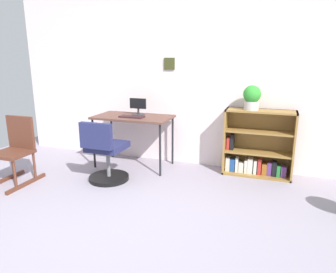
# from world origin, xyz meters

# --- Properties ---
(ground_plane) EXTENTS (6.24, 6.24, 0.00)m
(ground_plane) POSITION_xyz_m (0.00, 0.00, 0.00)
(ground_plane) COLOR #938B9A
(wall_back) EXTENTS (5.20, 0.12, 2.47)m
(wall_back) POSITION_xyz_m (-0.00, 2.15, 1.23)
(wall_back) COLOR silver
(wall_back) RESTS_ON ground_plane
(desk) EXTENTS (1.10, 0.60, 0.75)m
(desk) POSITION_xyz_m (-0.49, 1.71, 0.69)
(desk) COLOR brown
(desk) RESTS_ON ground_plane
(monitor) EXTENTS (0.25, 0.18, 0.24)m
(monitor) POSITION_xyz_m (-0.46, 1.82, 0.86)
(monitor) COLOR #262628
(monitor) RESTS_ON desk
(keyboard) EXTENTS (0.35, 0.15, 0.02)m
(keyboard) POSITION_xyz_m (-0.46, 1.62, 0.76)
(keyboard) COLOR #321B20
(keyboard) RESTS_ON desk
(office_chair) EXTENTS (0.52, 0.55, 0.81)m
(office_chair) POSITION_xyz_m (-0.57, 1.05, 0.35)
(office_chair) COLOR black
(office_chair) RESTS_ON ground_plane
(rocking_chair) EXTENTS (0.42, 0.64, 0.84)m
(rocking_chair) POSITION_xyz_m (-1.64, 0.67, 0.43)
(rocking_chair) COLOR #572E20
(rocking_chair) RESTS_ON ground_plane
(bookshelf_low) EXTENTS (0.90, 0.30, 0.90)m
(bookshelf_low) POSITION_xyz_m (1.24, 1.95, 0.39)
(bookshelf_low) COLOR olive
(bookshelf_low) RESTS_ON ground_plane
(potted_plant_on_shelf) EXTENTS (0.23, 0.23, 0.32)m
(potted_plant_on_shelf) POSITION_xyz_m (1.13, 1.90, 1.06)
(potted_plant_on_shelf) COLOR #B7B2A8
(potted_plant_on_shelf) RESTS_ON bookshelf_low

